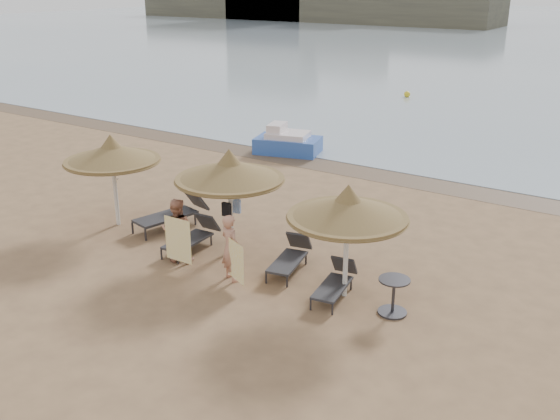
% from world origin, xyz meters
% --- Properties ---
extents(ground, '(160.00, 160.00, 0.00)m').
position_xyz_m(ground, '(0.00, 0.00, 0.00)').
color(ground, '#8E6946').
rests_on(ground, ground).
extents(wet_sand_strip, '(200.00, 1.60, 0.01)m').
position_xyz_m(wet_sand_strip, '(0.00, 9.40, 0.00)').
color(wet_sand_strip, brown).
rests_on(wet_sand_strip, ground).
extents(far_shore, '(150.00, 54.80, 12.00)m').
position_xyz_m(far_shore, '(-25.10, 77.82, 2.91)').
color(far_shore, brown).
rests_on(far_shore, ground).
extents(palapa_left, '(2.58, 2.58, 2.56)m').
position_xyz_m(palapa_left, '(-4.08, 1.14, 2.04)').
color(palapa_left, silver).
rests_on(palapa_left, ground).
extents(palapa_center, '(2.67, 2.67, 2.65)m').
position_xyz_m(palapa_center, '(-0.34, 1.45, 2.11)').
color(palapa_center, silver).
rests_on(palapa_center, ground).
extents(palapa_right, '(2.54, 2.54, 2.52)m').
position_xyz_m(palapa_right, '(3.09, 0.97, 2.01)').
color(palapa_right, silver).
rests_on(palapa_right, ground).
extents(lounger_far_left, '(1.15, 2.22, 0.95)m').
position_xyz_m(lounger_far_left, '(-2.69, 1.94, 0.43)').
color(lounger_far_left, '#303035').
rests_on(lounger_far_left, ground).
extents(lounger_near_left, '(0.66, 1.76, 0.78)m').
position_xyz_m(lounger_near_left, '(-1.26, 1.08, 0.35)').
color(lounger_near_left, '#303035').
rests_on(lounger_near_left, ground).
extents(lounger_near_right, '(0.89, 1.75, 0.75)m').
position_xyz_m(lounger_near_right, '(1.42, 1.43, 0.34)').
color(lounger_near_right, '#303035').
rests_on(lounger_near_right, ground).
extents(lounger_far_right, '(0.77, 1.65, 0.71)m').
position_xyz_m(lounger_far_right, '(2.91, 0.90, 0.32)').
color(lounger_far_right, '#303035').
rests_on(lounger_far_right, ground).
extents(side_table, '(0.64, 0.64, 0.77)m').
position_xyz_m(side_table, '(4.27, 0.84, 0.36)').
color(side_table, '#303035').
rests_on(side_table, ground).
extents(person_left, '(1.00, 0.86, 1.83)m').
position_xyz_m(person_left, '(-1.09, 0.31, 0.92)').
color(person_left, tan).
rests_on(person_left, ground).
extents(person_right, '(0.97, 0.79, 1.82)m').
position_xyz_m(person_right, '(0.59, 0.22, 0.91)').
color(person_right, tan).
rests_on(person_right, ground).
extents(towel_left, '(0.77, 0.03, 1.08)m').
position_xyz_m(towel_left, '(-0.74, -0.04, 0.75)').
color(towel_left, yellow).
rests_on(towel_left, ground).
extents(towel_right, '(0.61, 0.29, 0.92)m').
position_xyz_m(towel_right, '(0.94, -0.03, 0.64)').
color(towel_right, yellow).
rests_on(towel_right, ground).
extents(bag_patterned, '(0.29, 0.16, 0.35)m').
position_xyz_m(bag_patterned, '(-0.34, 1.63, 1.16)').
color(bag_patterned, silver).
rests_on(bag_patterned, ground).
extents(bag_dark, '(0.24, 0.08, 0.35)m').
position_xyz_m(bag_dark, '(-0.34, 1.29, 1.17)').
color(bag_dark, black).
rests_on(bag_dark, ground).
extents(pedal_boat, '(2.74, 2.04, 1.14)m').
position_xyz_m(pedal_boat, '(-4.27, 10.03, 0.42)').
color(pedal_boat, '#2D55B2').
rests_on(pedal_boat, ground).
extents(buoy_left, '(0.35, 0.35, 0.35)m').
position_xyz_m(buoy_left, '(-5.08, 23.83, 0.18)').
color(buoy_left, yellow).
rests_on(buoy_left, ground).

